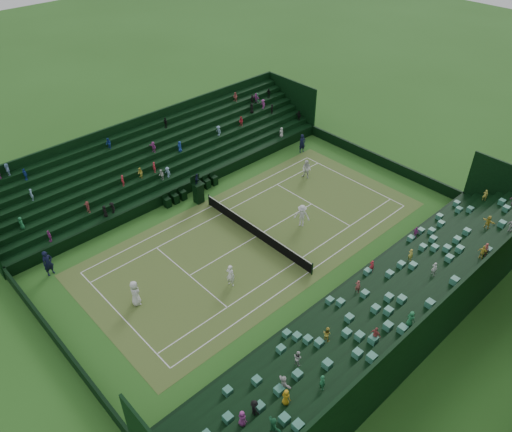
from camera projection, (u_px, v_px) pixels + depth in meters
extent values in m
plane|color=#2A5D1D|center=(256.00, 237.00, 38.57)|extent=(160.00, 160.00, 0.00)
cube|color=#337125|center=(256.00, 237.00, 38.57)|extent=(12.97, 26.77, 0.01)
cube|color=black|center=(379.00, 160.00, 46.94)|extent=(17.17, 0.20, 1.00)
cube|color=black|center=(60.00, 345.00, 29.61)|extent=(17.17, 0.20, 1.00)
cube|color=black|center=(342.00, 290.00, 33.29)|extent=(0.20, 31.77, 1.00)
cube|color=black|center=(190.00, 187.00, 43.26)|extent=(0.20, 31.77, 1.00)
cube|color=black|center=(348.00, 293.00, 33.00)|extent=(0.80, 32.00, 1.00)
cube|color=black|center=(358.00, 298.00, 32.40)|extent=(0.80, 32.00, 1.45)
cube|color=black|center=(369.00, 302.00, 31.79)|extent=(0.80, 32.00, 1.90)
cube|color=black|center=(380.00, 306.00, 31.19)|extent=(0.80, 32.00, 2.35)
cube|color=black|center=(391.00, 311.00, 30.58)|extent=(0.80, 32.00, 2.80)
cube|color=black|center=(403.00, 315.00, 29.98)|extent=(0.80, 32.00, 3.25)
cube|color=black|center=(415.00, 320.00, 29.37)|extent=(0.80, 32.00, 3.70)
cube|color=black|center=(428.00, 325.00, 28.77)|extent=(0.80, 32.00, 4.15)
cube|color=black|center=(437.00, 326.00, 28.25)|extent=(0.20, 32.00, 4.90)
cube|color=black|center=(186.00, 185.00, 43.55)|extent=(0.80, 32.00, 1.00)
cube|color=black|center=(180.00, 179.00, 43.89)|extent=(0.80, 32.00, 1.45)
cube|color=black|center=(175.00, 173.00, 44.22)|extent=(0.80, 32.00, 1.90)
cube|color=black|center=(169.00, 168.00, 44.56)|extent=(0.80, 32.00, 2.35)
cube|color=black|center=(164.00, 162.00, 44.89)|extent=(0.80, 32.00, 2.80)
cube|color=black|center=(159.00, 157.00, 45.23)|extent=(0.80, 32.00, 3.25)
cube|color=black|center=(153.00, 151.00, 45.56)|extent=(0.80, 32.00, 3.70)
cube|color=black|center=(148.00, 146.00, 45.90)|extent=(0.80, 32.00, 4.15)
cube|color=black|center=(145.00, 141.00, 45.97)|extent=(0.20, 32.00, 4.90)
cylinder|color=black|center=(209.00, 200.00, 41.65)|extent=(0.10, 0.10, 1.06)
cylinder|color=black|center=(312.00, 269.00, 34.86)|extent=(0.10, 0.10, 1.06)
cube|color=black|center=(256.00, 232.00, 38.30)|extent=(11.57, 0.02, 0.86)
cube|color=white|center=(256.00, 227.00, 38.02)|extent=(11.57, 0.04, 0.07)
cube|color=black|center=(198.00, 193.00, 41.82)|extent=(0.69, 0.69, 1.76)
cube|color=black|center=(198.00, 184.00, 41.26)|extent=(0.88, 0.88, 0.10)
cube|color=black|center=(195.00, 179.00, 41.26)|extent=(0.08, 0.88, 0.69)
imported|color=black|center=(197.00, 179.00, 40.96)|extent=(0.49, 0.54, 0.91)
cube|color=black|center=(167.00, 203.00, 41.54)|extent=(0.51, 0.51, 0.82)
cube|color=black|center=(165.00, 196.00, 41.39)|extent=(0.06, 0.51, 0.51)
cube|color=black|center=(175.00, 199.00, 41.98)|extent=(0.51, 0.51, 0.82)
cube|color=black|center=(173.00, 192.00, 41.82)|extent=(0.06, 0.51, 0.51)
cube|color=black|center=(183.00, 195.00, 42.42)|extent=(0.51, 0.51, 0.82)
cube|color=black|center=(181.00, 189.00, 42.26)|extent=(0.06, 0.51, 0.51)
cube|color=black|center=(200.00, 187.00, 43.40)|extent=(0.51, 0.51, 0.82)
cube|color=black|center=(198.00, 181.00, 43.24)|extent=(0.06, 0.51, 0.51)
cube|color=black|center=(207.00, 184.00, 43.84)|extent=(0.51, 0.51, 0.82)
cube|color=black|center=(205.00, 178.00, 43.68)|extent=(0.06, 0.51, 0.51)
cube|color=black|center=(214.00, 180.00, 44.27)|extent=(0.51, 0.51, 0.82)
cube|color=black|center=(212.00, 174.00, 44.12)|extent=(0.06, 0.51, 0.51)
imported|color=white|center=(135.00, 293.00, 32.40)|extent=(1.09, 0.90, 1.92)
imported|color=white|center=(231.00, 275.00, 33.83)|extent=(0.75, 0.60, 1.79)
imported|color=white|center=(306.00, 169.00, 44.87)|extent=(1.02, 0.88, 1.79)
imported|color=silver|center=(302.00, 216.00, 39.15)|extent=(1.44, 1.26, 1.92)
imported|color=black|center=(302.00, 143.00, 48.64)|extent=(0.62, 0.78, 1.89)
imported|color=black|center=(48.00, 263.00, 34.64)|extent=(0.58, 0.80, 2.02)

